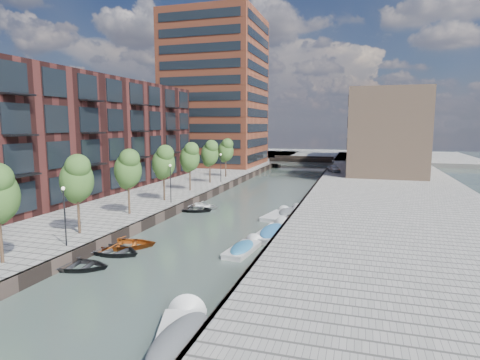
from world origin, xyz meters
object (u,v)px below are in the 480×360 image
at_px(sloop_3, 200,208).
at_px(motorboat_0, 244,248).
at_px(motorboat_2, 278,216).
at_px(motorboat_4, 289,213).
at_px(tree_1, 77,178).
at_px(car, 334,169).
at_px(tree_2, 128,168).
at_px(motorboat_1, 181,337).
at_px(tree_3, 163,161).
at_px(bridge, 302,161).
at_px(sloop_1, 76,269).
at_px(tree_4, 190,156).
at_px(sloop_0, 112,254).
at_px(tree_6, 226,150).
at_px(sloop_4, 192,211).
at_px(tree_5, 210,153).
at_px(sloop_2, 124,248).
at_px(motorboat_3, 274,232).

bearing_deg(sloop_3, motorboat_0, -134.06).
xyz_separation_m(motorboat_2, motorboat_4, (0.92, 1.31, 0.10)).
height_order(tree_1, car, tree_1).
xyz_separation_m(tree_2, motorboat_1, (13.44, -17.48, -5.08)).
bearing_deg(tree_1, tree_3, 90.00).
height_order(bridge, tree_3, tree_3).
xyz_separation_m(sloop_1, car, (13.07, 50.64, 1.62)).
xyz_separation_m(sloop_3, motorboat_1, (9.92, -26.12, 0.23)).
xyz_separation_m(tree_4, sloop_3, (3.52, -5.36, -5.31)).
relative_size(tree_4, sloop_1, 1.33).
bearing_deg(car, sloop_0, -127.47).
height_order(motorboat_0, car, car).
relative_size(tree_6, sloop_1, 1.33).
bearing_deg(sloop_0, motorboat_4, -24.82).
xyz_separation_m(tree_3, motorboat_4, (13.66, 1.26, -5.11)).
xyz_separation_m(tree_4, sloop_4, (3.34, -7.13, -5.31)).
xyz_separation_m(tree_2, motorboat_0, (12.56, -4.63, -5.13)).
relative_size(tree_1, sloop_0, 1.27).
distance_m(tree_6, car, 20.06).
bearing_deg(sloop_4, sloop_1, 177.27).
bearing_deg(tree_4, car, 57.40).
distance_m(sloop_0, motorboat_1, 13.70).
xyz_separation_m(tree_1, motorboat_0, (12.56, 2.37, -5.13)).
height_order(tree_5, sloop_2, tree_5).
height_order(sloop_3, motorboat_3, motorboat_3).
height_order(sloop_0, motorboat_4, motorboat_4).
bearing_deg(sloop_4, motorboat_4, -84.30).
bearing_deg(tree_2, tree_5, 90.00).
height_order(bridge, car, bridge).
relative_size(tree_1, tree_3, 1.00).
height_order(sloop_2, sloop_3, sloop_2).
bearing_deg(tree_6, motorboat_1, -73.53).
xyz_separation_m(tree_4, motorboat_3, (13.81, -13.78, -5.07)).
distance_m(bridge, car, 16.59).
relative_size(tree_6, motorboat_0, 1.29).
relative_size(tree_4, motorboat_0, 1.29).
relative_size(sloop_2, sloop_4, 1.07).
bearing_deg(motorboat_3, motorboat_2, 99.06).
distance_m(sloop_4, car, 34.90).
distance_m(sloop_1, motorboat_2, 20.69).
distance_m(tree_3, sloop_4, 6.27).
bearing_deg(motorboat_3, motorboat_4, 91.10).
distance_m(tree_3, tree_5, 14.00).
xyz_separation_m(tree_2, tree_5, (0.00, 21.00, 0.00)).
xyz_separation_m(tree_2, motorboat_3, (13.81, 0.22, -5.07)).
bearing_deg(tree_5, motorboat_2, -47.81).
distance_m(tree_1, tree_5, 28.00).
xyz_separation_m(bridge, car, (7.67, -14.71, 0.23)).
distance_m(tree_1, tree_4, 21.00).
distance_m(sloop_0, sloop_4, 14.91).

